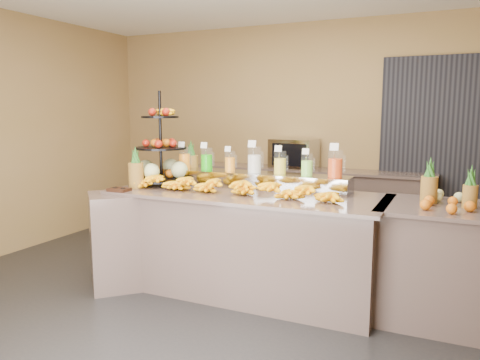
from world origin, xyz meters
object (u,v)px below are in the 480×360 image
Objects in this scene: pitcher_tray at (254,180)px; fruit_stand at (165,161)px; condiment_caddy at (119,190)px; banana_heap at (230,184)px; oven_warmer at (294,153)px; right_fruit_pile at (446,199)px.

pitcher_tray is 1.98× the size of fruit_stand.
pitcher_tray reaches higher than condiment_caddy.
banana_heap reaches higher than pitcher_tray.
pitcher_tray is 3.29× the size of oven_warmer.
fruit_stand reaches higher than condiment_caddy.
pitcher_tray is 1.71m from right_fruit_pile.
banana_heap is at bearing -175.60° from right_fruit_pile.
condiment_caddy is at bearing -170.37° from right_fruit_pile.
pitcher_tray is 0.95m from fruit_stand.
right_fruit_pile is (2.62, -0.08, -0.17)m from fruit_stand.
oven_warmer is (-1.85, 1.90, 0.12)m from right_fruit_pile.
oven_warmer reaches higher than condiment_caddy.
banana_heap is (-0.08, -0.37, 0.01)m from pitcher_tray.
banana_heap is 1.78m from right_fruit_pile.
banana_heap is 2.04m from oven_warmer.
condiment_caddy is (-0.98, -0.33, -0.07)m from banana_heap.
oven_warmer reaches higher than pitcher_tray.
oven_warmer reaches higher than right_fruit_pile.
banana_heap is at bearing -101.59° from pitcher_tray.
fruit_stand is at bearing 75.76° from condiment_caddy.
right_fruit_pile is at bearing -7.84° from pitcher_tray.
condiment_caddy is 0.46× the size of right_fruit_pile.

